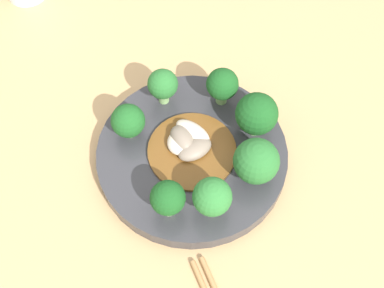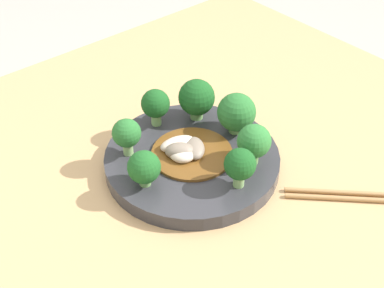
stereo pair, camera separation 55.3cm
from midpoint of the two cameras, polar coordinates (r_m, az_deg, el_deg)
The scene contains 10 objects.
table at distance 1.04m, azimuth 13.95°, elevation -12.92°, with size 1.01×0.88×0.74m.
plate at distance 0.71m, azimuth 22.11°, elevation -2.04°, with size 0.26×0.26×0.02m.
broccoli_west at distance 0.66m, azimuth 15.97°, elevation 1.84°, with size 0.05×0.05×0.05m.
broccoli_east at distance 0.69m, azimuth 30.13°, elevation -2.56°, with size 0.06×0.06×0.07m.
broccoli_northeast at distance 0.72m, azimuth 29.12°, elevation 2.39°, with size 0.06×0.06×0.07m.
broccoli_south at distance 0.62m, azimuth 22.60°, elevation -6.88°, with size 0.04×0.04×0.06m.
broccoli_north at distance 0.73m, azimuth 25.13°, elevation 5.66°, with size 0.04×0.04×0.06m.
broccoli_southeast at distance 0.65m, azimuth 27.03°, elevation -6.52°, with size 0.05×0.05×0.06m.
broccoli_northwest at distance 0.70m, azimuth 19.00°, elevation 5.91°, with size 0.04×0.04×0.06m.
stirfry_center at distance 0.70m, azimuth 22.23°, elevation -0.77°, with size 0.12×0.12×0.02m.
Camera 1 is at (0.16, -0.31, 1.39)m, focal length 50.00 mm.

